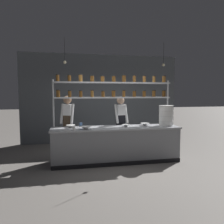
{
  "coord_description": "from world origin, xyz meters",
  "views": [
    {
      "loc": [
        -1.23,
        -5.52,
        1.82
      ],
      "look_at": [
        -0.07,
        0.2,
        1.3
      ],
      "focal_mm": 35.0,
      "sensor_mm": 36.0,
      "label": 1
    }
  ],
  "objects": [
    {
      "name": "serving_cup_front",
      "position": [
        -0.9,
        0.28,
        0.97
      ],
      "size": [
        0.08,
        0.08,
        0.1
      ],
      "color": "#334C70",
      "rests_on": "prep_counter"
    },
    {
      "name": "chef_left",
      "position": [
        -1.24,
        0.58,
        1.01
      ],
      "size": [
        0.41,
        0.35,
        1.74
      ],
      "rotation": [
        0.0,
        0.0,
        -0.28
      ],
      "color": "black",
      "rests_on": "ground_plane"
    },
    {
      "name": "prep_bowl_near_right",
      "position": [
        -1.16,
        0.17,
        0.95
      ],
      "size": [
        0.24,
        0.24,
        0.07
      ],
      "color": "silver",
      "rests_on": "prep_counter"
    },
    {
      "name": "serving_cup_by_board",
      "position": [
        -1.09,
        -0.31,
        0.97
      ],
      "size": [
        0.07,
        0.07,
        0.1
      ],
      "color": "silver",
      "rests_on": "prep_counter"
    },
    {
      "name": "chef_center",
      "position": [
        0.26,
        0.55,
        0.99
      ],
      "size": [
        0.39,
        0.32,
        1.71
      ],
      "rotation": [
        0.0,
        0.0,
        0.13
      ],
      "color": "black",
      "rests_on": "ground_plane"
    },
    {
      "name": "ground_plane",
      "position": [
        0.0,
        0.0,
        0.0
      ],
      "size": [
        40.0,
        40.0,
        0.0
      ],
      "primitive_type": "plane",
      "color": "slate"
    },
    {
      "name": "prep_bowl_center_front",
      "position": [
        -0.81,
        -0.19,
        0.96
      ],
      "size": [
        0.29,
        0.29,
        0.08
      ],
      "color": "white",
      "rests_on": "prep_counter"
    },
    {
      "name": "prep_counter",
      "position": [
        0.0,
        -0.0,
        0.46
      ],
      "size": [
        3.36,
        0.76,
        0.92
      ],
      "color": "gray",
      "rests_on": "ground_plane"
    },
    {
      "name": "pendant_light_row",
      "position": [
        0.01,
        0.0,
        2.59
      ],
      "size": [
        2.65,
        0.07,
        0.63
      ],
      "color": "black"
    },
    {
      "name": "back_wall",
      "position": [
        0.0,
        2.5,
        1.6
      ],
      "size": [
        5.76,
        0.12,
        3.21
      ],
      "primitive_type": "cube",
      "color": "#4C5156",
      "rests_on": "ground_plane"
    },
    {
      "name": "container_stack",
      "position": [
        1.39,
        -0.02,
        1.2
      ],
      "size": [
        0.39,
        0.39,
        0.56
      ],
      "color": "white",
      "rests_on": "prep_counter"
    },
    {
      "name": "prep_bowl_center_back",
      "position": [
        0.84,
        0.11,
        0.95
      ],
      "size": [
        0.25,
        0.25,
        0.07
      ],
      "color": "white",
      "rests_on": "prep_counter"
    },
    {
      "name": "prep_bowl_near_left",
      "position": [
        0.27,
        0.02,
        0.95
      ],
      "size": [
        0.21,
        0.21,
        0.06
      ],
      "color": "white",
      "rests_on": "prep_counter"
    },
    {
      "name": "spice_shelf_unit",
      "position": [
        0.01,
        0.33,
        1.86
      ],
      "size": [
        3.24,
        0.28,
        2.31
      ],
      "color": "#ADAFB5",
      "rests_on": "ground_plane"
    }
  ]
}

